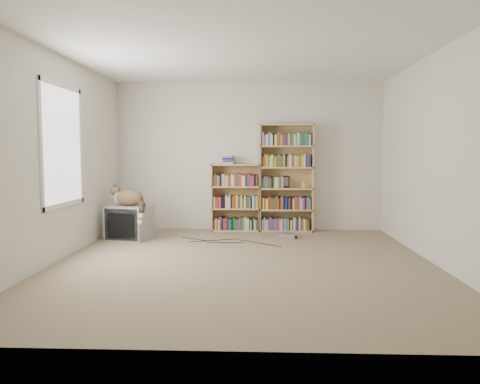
{
  "coord_description": "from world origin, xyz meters",
  "views": [
    {
      "loc": [
        0.18,
        -5.48,
        1.3
      ],
      "look_at": [
        -0.09,
        1.0,
        0.77
      ],
      "focal_mm": 35.0,
      "sensor_mm": 36.0,
      "label": 1
    }
  ],
  "objects_px": {
    "cat": "(131,200)",
    "dvd_player": "(286,236)",
    "bookcase_tall": "(286,181)",
    "crt_tv": "(130,222)",
    "bookcase_short": "(236,200)"
  },
  "relations": [
    {
      "from": "cat",
      "to": "dvd_player",
      "type": "bearing_deg",
      "value": 14.51
    },
    {
      "from": "cat",
      "to": "bookcase_tall",
      "type": "relative_size",
      "value": 0.36
    },
    {
      "from": "bookcase_tall",
      "to": "dvd_player",
      "type": "relative_size",
      "value": 5.71
    },
    {
      "from": "crt_tv",
      "to": "cat",
      "type": "distance_m",
      "value": 0.36
    },
    {
      "from": "bookcase_tall",
      "to": "dvd_player",
      "type": "height_order",
      "value": "bookcase_tall"
    },
    {
      "from": "cat",
      "to": "dvd_player",
      "type": "relative_size",
      "value": 2.08
    },
    {
      "from": "cat",
      "to": "crt_tv",
      "type": "bearing_deg",
      "value": 124.84
    },
    {
      "from": "bookcase_short",
      "to": "crt_tv",
      "type": "bearing_deg",
      "value": -151.59
    },
    {
      "from": "bookcase_tall",
      "to": "cat",
      "type": "bearing_deg",
      "value": -159.01
    },
    {
      "from": "cat",
      "to": "dvd_player",
      "type": "distance_m",
      "value": 2.43
    },
    {
      "from": "cat",
      "to": "dvd_player",
      "type": "xyz_separation_m",
      "value": [
        2.35,
        0.25,
        -0.57
      ]
    },
    {
      "from": "dvd_player",
      "to": "cat",
      "type": "bearing_deg",
      "value": -158.23
    },
    {
      "from": "crt_tv",
      "to": "dvd_player",
      "type": "height_order",
      "value": "crt_tv"
    },
    {
      "from": "cat",
      "to": "bookcase_short",
      "type": "bearing_deg",
      "value": 39.11
    },
    {
      "from": "crt_tv",
      "to": "bookcase_tall",
      "type": "relative_size",
      "value": 0.39
    }
  ]
}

